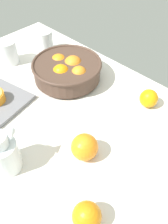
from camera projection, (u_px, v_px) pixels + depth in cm
name	position (u px, v px, depth cm)	size (l,w,h in cm)	color
ground_plane	(76.00, 128.00, 84.46)	(146.95, 81.73, 3.00)	silver
fruit_bowl	(67.00, 70.00, 98.27)	(28.99, 28.99, 9.86)	#473328
juice_pitcher	(3.00, 156.00, 68.33)	(9.45, 12.64, 15.22)	white
juice_glass	(8.00, 53.00, 107.09)	(8.58, 8.58, 10.71)	white
second_glass	(45.00, 43.00, 113.54)	(8.23, 8.23, 10.84)	white
loose_orange_0	(85.00, 147.00, 71.91)	(8.48, 8.48, 8.48)	orange
loose_orange_2	(87.00, 216.00, 58.14)	(7.47, 7.47, 7.47)	orange
loose_orange_4	(149.00, 98.00, 88.19)	(6.91, 6.91, 6.91)	orange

